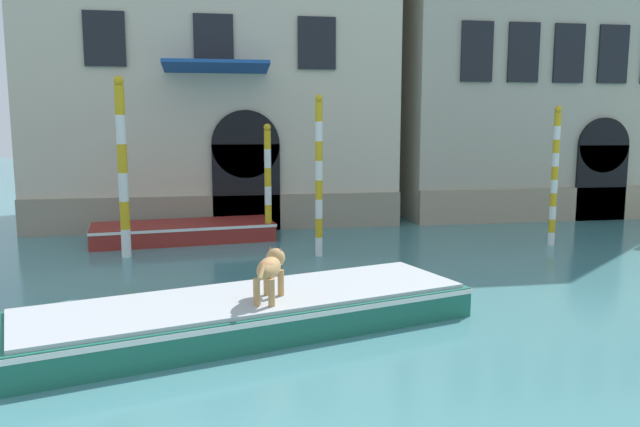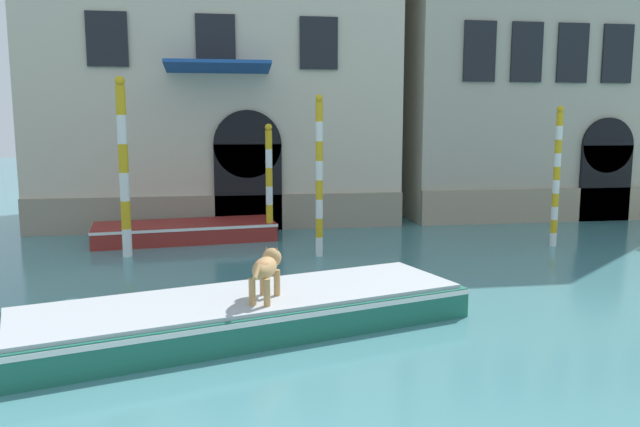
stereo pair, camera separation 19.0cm
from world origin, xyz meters
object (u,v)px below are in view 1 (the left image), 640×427
at_px(mooring_pole_4, 555,176).
at_px(boat_foreground, 250,312).
at_px(boat_moored_near_palazzo, 183,231).
at_px(mooring_pole_0, 319,176).
at_px(mooring_pole_2, 268,183).
at_px(dog_on_deck, 270,268).
at_px(mooring_pole_5, 123,167).

bearing_deg(mooring_pole_4, boat_foreground, -146.51).
height_order(boat_foreground, boat_moored_near_palazzo, boat_foreground).
bearing_deg(mooring_pole_0, boat_moored_near_palazzo, 142.59).
height_order(mooring_pole_2, mooring_pole_4, mooring_pole_4).
height_order(dog_on_deck, boat_moored_near_palazzo, dog_on_deck).
xyz_separation_m(boat_moored_near_palazzo, mooring_pole_4, (10.17, -2.40, 1.66)).
distance_m(boat_foreground, mooring_pole_4, 10.59).
height_order(mooring_pole_2, mooring_pole_5, mooring_pole_5).
bearing_deg(mooring_pole_2, dog_on_deck, -94.80).
bearing_deg(mooring_pole_0, mooring_pole_4, 2.56).
xyz_separation_m(boat_moored_near_palazzo, mooring_pole_2, (2.43, -0.44, 1.42)).
distance_m(dog_on_deck, boat_moored_near_palazzo, 8.64).
xyz_separation_m(mooring_pole_4, mooring_pole_5, (-11.51, 0.41, 0.35)).
distance_m(mooring_pole_4, mooring_pole_5, 11.52).
xyz_separation_m(boat_foreground, mooring_pole_2, (0.98, 7.73, 1.39)).
bearing_deg(mooring_pole_2, mooring_pole_5, -157.66).
bearing_deg(mooring_pole_2, mooring_pole_4, -14.20).
xyz_separation_m(boat_foreground, mooring_pole_4, (8.72, 5.77, 1.63)).
height_order(boat_foreground, dog_on_deck, dog_on_deck).
height_order(dog_on_deck, mooring_pole_4, mooring_pole_4).
relative_size(boat_moored_near_palazzo, mooring_pole_0, 1.30).
relative_size(boat_moored_near_palazzo, mooring_pole_2, 1.58).
height_order(mooring_pole_0, mooring_pole_4, mooring_pole_0).
height_order(boat_moored_near_palazzo, mooring_pole_4, mooring_pole_4).
xyz_separation_m(boat_moored_near_palazzo, mooring_pole_0, (3.53, -2.70, 1.79)).
height_order(boat_foreground, mooring_pole_0, mooring_pole_0).
bearing_deg(mooring_pole_4, dog_on_deck, -144.42).
relative_size(mooring_pole_2, mooring_pole_4, 0.87).
distance_m(mooring_pole_0, mooring_pole_5, 4.92).
bearing_deg(boat_moored_near_palazzo, mooring_pole_4, -20.71).
distance_m(boat_foreground, dog_on_deck, 0.88).
bearing_deg(dog_on_deck, boat_foreground, 71.78).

